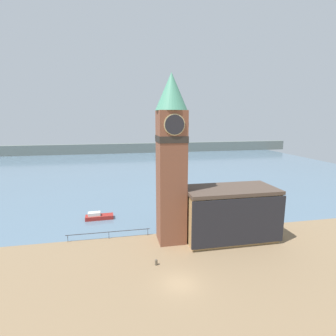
% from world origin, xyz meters
% --- Properties ---
extents(ground_plane, '(160.00, 160.00, 0.00)m').
position_xyz_m(ground_plane, '(0.00, 0.00, 0.00)').
color(ground_plane, '#846B4C').
extents(water, '(160.00, 120.00, 0.00)m').
position_xyz_m(water, '(0.00, 73.14, -0.00)').
color(water, slate).
rests_on(water, ground_plane).
extents(far_shoreline, '(180.00, 3.00, 5.00)m').
position_xyz_m(far_shoreline, '(0.00, 113.14, 2.50)').
color(far_shoreline, slate).
rests_on(far_shoreline, water).
extents(pier_railing, '(12.46, 0.08, 1.09)m').
position_xyz_m(pier_railing, '(-7.90, 12.89, 0.96)').
color(pier_railing, '#333338').
rests_on(pier_railing, ground_plane).
extents(clock_tower, '(4.45, 4.45, 24.06)m').
position_xyz_m(clock_tower, '(1.27, 10.56, 12.76)').
color(clock_tower, brown).
rests_on(clock_tower, ground_plane).
extents(pier_building, '(13.70, 6.86, 7.87)m').
position_xyz_m(pier_building, '(10.03, 9.52, 3.95)').
color(pier_building, '#A88451').
rests_on(pier_building, ground_plane).
extents(boat_near, '(4.97, 1.93, 1.34)m').
position_xyz_m(boat_near, '(-9.94, 21.27, 0.50)').
color(boat_near, maroon).
rests_on(boat_near, water).
extents(mooring_bollard_near, '(0.35, 0.35, 0.78)m').
position_xyz_m(mooring_bollard_near, '(-1.98, 4.24, 0.42)').
color(mooring_bollard_near, brown).
rests_on(mooring_bollard_near, ground_plane).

